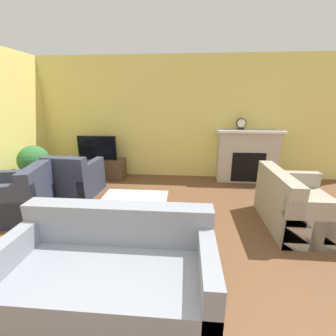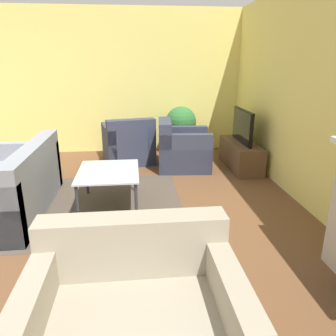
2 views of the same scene
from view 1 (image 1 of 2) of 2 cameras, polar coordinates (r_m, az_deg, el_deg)
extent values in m
cube|color=#EADB72|center=(5.25, -0.63, 12.36)|extent=(8.75, 0.06, 2.70)
cube|color=#4C4238|center=(3.30, -8.77, -15.79)|extent=(2.11, 1.94, 0.00)
cube|color=#BCB2A3|center=(5.30, 19.36, 2.98)|extent=(1.27, 0.40, 1.16)
cube|color=black|center=(5.16, 19.67, 0.12)|extent=(0.70, 0.01, 0.65)
cube|color=white|center=(5.17, 20.05, 8.86)|extent=(1.39, 0.46, 0.05)
cube|color=brown|center=(5.51, -17.10, -0.13)|extent=(1.20, 0.43, 0.44)
cube|color=black|center=(5.39, -17.56, 4.90)|extent=(0.89, 0.05, 0.55)
cube|color=black|center=(5.37, -17.66, 4.84)|extent=(0.85, 0.01, 0.51)
cube|color=gray|center=(2.30, -14.46, -26.75)|extent=(1.82, 0.90, 0.42)
cube|color=gray|center=(2.31, -12.42, -13.51)|extent=(1.82, 0.20, 0.40)
cube|color=gray|center=(2.59, -33.79, -20.33)|extent=(0.14, 0.90, 0.66)
cube|color=gray|center=(2.13, 9.78, -26.16)|extent=(0.14, 0.90, 0.66)
cube|color=#9E937F|center=(3.82, 30.61, -9.78)|extent=(0.95, 1.21, 0.42)
cube|color=#9E937F|center=(3.52, 26.13, -4.04)|extent=(0.20, 1.21, 0.40)
cube|color=#9E937F|center=(3.35, 34.82, -11.90)|extent=(0.95, 0.14, 0.66)
cube|color=#9E937F|center=(4.22, 27.82, -5.12)|extent=(0.95, 0.14, 0.66)
cube|color=#33384C|center=(4.26, -34.09, -7.70)|extent=(1.04, 0.98, 0.42)
cube|color=#33384C|center=(3.97, -30.60, -2.40)|extent=(0.36, 0.84, 0.40)
cube|color=#33384C|center=(4.50, -32.47, -4.56)|extent=(0.91, 0.32, 0.66)
cube|color=#33384C|center=(3.94, -36.53, -8.09)|extent=(0.91, 0.32, 0.66)
cube|color=#33384C|center=(4.71, -22.07, -3.71)|extent=(0.84, 0.91, 0.42)
cube|color=#33384C|center=(4.33, -24.83, -0.10)|extent=(0.79, 0.26, 0.40)
cube|color=#33384C|center=(4.52, -18.77, -2.60)|extent=(0.20, 0.86, 0.66)
cube|color=#33384C|center=(4.84, -25.47, -2.08)|extent=(0.20, 0.86, 0.66)
cylinder|color=#333338|center=(3.09, -17.89, -14.17)|extent=(0.04, 0.04, 0.44)
cylinder|color=#333338|center=(2.90, -1.85, -15.57)|extent=(0.04, 0.04, 0.44)
cylinder|color=#333338|center=(3.63, -13.97, -8.92)|extent=(0.04, 0.04, 0.44)
cylinder|color=#333338|center=(3.47, -0.61, -9.69)|extent=(0.04, 0.04, 0.44)
cube|color=silver|center=(3.14, -8.86, -8.26)|extent=(0.91, 0.74, 0.02)
cylinder|color=#AD704C|center=(5.22, -30.02, -3.88)|extent=(0.31, 0.31, 0.24)
cylinder|color=#4C3823|center=(5.16, -30.35, -1.75)|extent=(0.03, 0.03, 0.17)
sphere|color=#2D6B33|center=(5.08, -30.88, 1.65)|extent=(0.58, 0.58, 0.58)
cube|color=#28231E|center=(5.15, 17.95, 9.48)|extent=(0.15, 0.07, 0.03)
cylinder|color=#28231E|center=(5.14, 18.07, 10.80)|extent=(0.21, 0.07, 0.21)
cylinder|color=white|center=(5.10, 18.17, 10.75)|extent=(0.17, 0.00, 0.17)
camera|label=2|loc=(4.43, 51.77, 10.54)|focal=35.00mm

